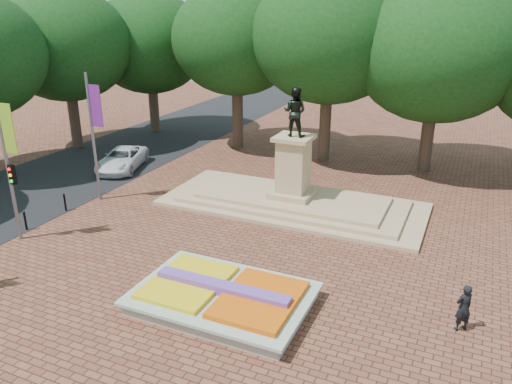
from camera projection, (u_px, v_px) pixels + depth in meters
ground at (224, 274)px, 20.31m from camera, size 90.00×90.00×0.00m
asphalt_street at (44, 184)px, 30.31m from camera, size 9.00×90.00×0.02m
flower_bed at (223, 297)px, 18.08m from camera, size 6.30×4.30×0.91m
monument at (293, 191)px, 26.81m from camera, size 14.00×6.00×6.40m
tree_row_back at (382, 63)px, 32.37m from camera, size 44.80×8.80×10.43m
banner_poles at (3, 162)px, 21.67m from camera, size 0.88×11.17×7.00m
bollard_row at (3, 231)px, 22.94m from camera, size 0.12×13.12×0.98m
van at (122, 159)px, 32.83m from camera, size 3.71×5.43×1.38m
pedestrian at (463, 308)px, 16.60m from camera, size 0.74×0.71×1.71m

